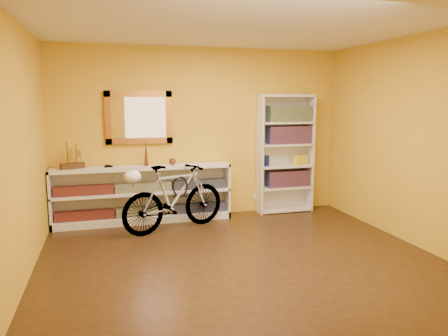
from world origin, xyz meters
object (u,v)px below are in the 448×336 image
object	(u,v)px
bookcase	(285,154)
bicycle	(174,197)
console_unit	(144,194)
helmet	(133,177)

from	to	relation	value
bookcase	bicycle	distance (m)	2.03
console_unit	helmet	distance (m)	0.85
console_unit	helmet	world-z (taller)	helmet
bicycle	helmet	distance (m)	0.71
console_unit	bicycle	distance (m)	0.65
console_unit	bookcase	size ratio (longest dim) A/B	1.37
bookcase	helmet	world-z (taller)	bookcase
bicycle	console_unit	bearing A→B (deg)	16.07
console_unit	helmet	bearing A→B (deg)	-104.81
console_unit	helmet	xyz separation A→B (m)	(-0.19, -0.73, 0.40)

